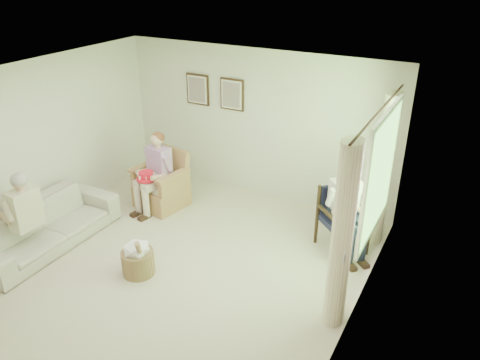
% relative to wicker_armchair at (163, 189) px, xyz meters
% --- Properties ---
extents(floor, '(5.50, 5.50, 0.00)m').
position_rel_wicker_armchair_xyz_m(floor, '(1.18, -1.55, -0.31)').
color(floor, beige).
rests_on(floor, ground).
extents(back_wall, '(5.00, 0.04, 2.60)m').
position_rel_wicker_armchair_xyz_m(back_wall, '(1.18, 1.20, 0.99)').
color(back_wall, silver).
rests_on(back_wall, ground).
extents(left_wall, '(0.04, 5.50, 2.60)m').
position_rel_wicker_armchair_xyz_m(left_wall, '(-1.32, -1.55, 0.99)').
color(left_wall, silver).
rests_on(left_wall, ground).
extents(right_wall, '(0.04, 5.50, 2.60)m').
position_rel_wicker_armchair_xyz_m(right_wall, '(3.68, -1.55, 0.99)').
color(right_wall, silver).
rests_on(right_wall, ground).
extents(ceiling, '(5.00, 5.50, 0.02)m').
position_rel_wicker_armchair_xyz_m(ceiling, '(1.18, -1.55, 2.29)').
color(ceiling, white).
rests_on(ceiling, back_wall).
extents(window, '(0.13, 2.50, 1.63)m').
position_rel_wicker_armchair_xyz_m(window, '(3.65, -0.35, 1.27)').
color(window, '#2D6B23').
rests_on(window, right_wall).
extents(curtain_left, '(0.34, 0.34, 2.30)m').
position_rel_wicker_armchair_xyz_m(curtain_left, '(3.51, -1.33, 0.84)').
color(curtain_left, beige).
rests_on(curtain_left, ground).
extents(curtain_right, '(0.34, 0.34, 2.30)m').
position_rel_wicker_armchair_xyz_m(curtain_right, '(3.51, 0.63, 0.84)').
color(curtain_right, beige).
rests_on(curtain_right, ground).
extents(framed_print_left, '(0.45, 0.05, 0.55)m').
position_rel_wicker_armchair_xyz_m(framed_print_left, '(0.03, 1.17, 1.47)').
color(framed_print_left, '#382114').
rests_on(framed_print_left, back_wall).
extents(framed_print_right, '(0.45, 0.05, 0.55)m').
position_rel_wicker_armchair_xyz_m(framed_print_right, '(0.73, 1.17, 1.47)').
color(framed_print_right, '#382114').
rests_on(framed_print_right, back_wall).
extents(wicker_armchair, '(0.77, 0.76, 0.98)m').
position_rel_wicker_armchair_xyz_m(wicker_armchair, '(0.00, 0.00, 0.00)').
color(wicker_armchair, tan).
rests_on(wicker_armchair, ground).
extents(wood_armchair, '(0.61, 0.58, 0.94)m').
position_rel_wicker_armchair_xyz_m(wood_armchair, '(3.13, 0.25, 0.21)').
color(wood_armchair, black).
rests_on(wood_armchair, ground).
extents(sofa, '(2.22, 0.87, 0.65)m').
position_rel_wicker_armchair_xyz_m(sofa, '(-0.77, -1.82, 0.01)').
color(sofa, beige).
rests_on(sofa, ground).
extents(person_wicker, '(0.40, 0.62, 1.32)m').
position_rel_wicker_armchair_xyz_m(person_wicker, '(0.00, -0.13, 0.45)').
color(person_wicker, beige).
rests_on(person_wicker, ground).
extents(person_dark, '(0.40, 0.63, 1.35)m').
position_rel_wicker_armchair_xyz_m(person_dark, '(3.13, 0.09, 0.48)').
color(person_dark, '#171E34').
rests_on(person_dark, ground).
extents(person_sofa, '(0.42, 0.62, 1.30)m').
position_rel_wicker_armchair_xyz_m(person_sofa, '(-0.77, -2.17, 0.43)').
color(person_sofa, beige).
rests_on(person_sofa, ground).
extents(red_hat, '(0.32, 0.32, 0.14)m').
position_rel_wicker_armchair_xyz_m(red_hat, '(-0.05, -0.33, 0.36)').
color(red_hat, red).
rests_on(red_hat, person_wicker).
extents(hatbox, '(0.52, 0.52, 0.65)m').
position_rel_wicker_armchair_xyz_m(hatbox, '(0.88, -1.73, -0.06)').
color(hatbox, tan).
rests_on(hatbox, ground).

